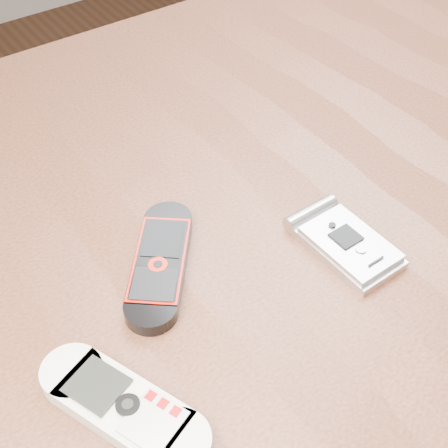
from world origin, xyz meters
TOP-DOWN VIEW (x-y plane):
  - table at (0.00, 0.00)m, footprint 1.20×0.80m
  - nokia_white at (-0.15, -0.10)m, footprint 0.09×0.14m
  - nokia_black_red at (-0.06, -0.00)m, footprint 0.12×0.13m
  - motorola_razr at (0.08, -0.08)m, footprint 0.06×0.10m

SIDE VIEW (x-z plane):
  - table at x=0.00m, z-range 0.27..1.02m
  - nokia_black_red at x=-0.06m, z-range 0.75..0.76m
  - nokia_white at x=-0.15m, z-range 0.75..0.77m
  - motorola_razr at x=0.08m, z-range 0.75..0.77m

